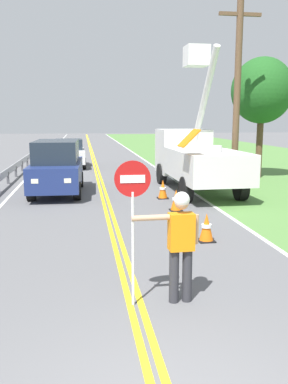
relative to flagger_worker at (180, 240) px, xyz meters
The scene contains 16 objects.
grass_verge_right 20.32m from the flagger_worker, 57.62° to the left, with size 16.00×110.00×0.01m, color #517F3D.
centerline_yellow_left 17.19m from the flagger_worker, 92.74° to the left, with size 0.11×110.00×0.01m, color yellow.
centerline_yellow_right 17.18m from the flagger_worker, 92.14° to the left, with size 0.11×110.00×0.01m, color yellow.
edge_line_right 17.41m from the flagger_worker, 80.50° to the left, with size 0.12×110.00×0.01m, color silver.
edge_line_left 17.71m from the flagger_worker, 104.18° to the left, with size 0.12×110.00×0.01m, color silver.
flagger_worker is the anchor object (origin of this frame).
stop_sign_paddle 1.02m from the flagger_worker, behind, with size 0.56×0.04×2.33m.
utility_bucket_truck 10.86m from the flagger_worker, 73.42° to the left, with size 2.67×6.84×5.81m.
oncoming_suv_nearest 10.60m from the flagger_worker, 103.79° to the left, with size 2.03×4.66×2.10m.
oncoming_sedan_second 19.54m from the flagger_worker, 96.86° to the left, with size 1.99×4.14×1.70m.
utility_pole_near 12.39m from the flagger_worker, 65.22° to the left, with size 1.80×0.28×7.77m.
traffic_cone_lead 3.54m from the flagger_worker, 65.85° to the left, with size 0.40×0.40×0.70m.
traffic_cone_mid 6.76m from the flagger_worker, 77.60° to the left, with size 0.40×0.40×0.70m.
traffic_cone_tail 8.78m from the flagger_worker, 80.71° to the left, with size 0.40×0.40×0.70m.
guardrail_left_shoulder 12.98m from the flagger_worker, 112.34° to the left, with size 0.10×32.00×0.71m.
roadside_tree_verge 15.59m from the flagger_worker, 61.54° to the left, with size 3.00×3.00×5.90m.
Camera 1 is at (-0.78, -3.27, 2.96)m, focal length 38.35 mm.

